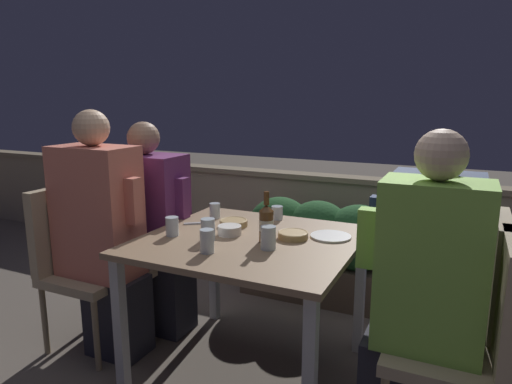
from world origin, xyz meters
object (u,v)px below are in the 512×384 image
person_coral_top (103,235)px  chair_left_near (78,253)px  chair_right_near (476,332)px  person_green_blouse (421,295)px  person_purple_stripe (152,229)px  person_navy_jumper (424,270)px  chair_right_far (471,299)px  chair_left_far (127,238)px  beer_bottle (266,223)px

person_coral_top → chair_left_near: bearing=180.0°
chair_right_near → person_green_blouse: 0.23m
person_purple_stripe → chair_right_near: (1.77, -0.35, -0.09)m
chair_right_near → person_green_blouse: (-0.20, 0.00, 0.11)m
chair_left_near → chair_right_near: same height
person_coral_top → chair_right_near: size_ratio=1.46×
person_purple_stripe → chair_right_near: 1.81m
person_navy_jumper → person_green_blouse: bearing=-86.8°
chair_right_far → chair_right_near: bearing=-86.9°
person_purple_stripe → person_green_blouse: size_ratio=0.98×
chair_left_far → person_navy_jumper: person_navy_jumper is taller
person_purple_stripe → chair_right_near: person_purple_stripe is taller
chair_left_far → person_navy_jumper: size_ratio=0.72×
chair_left_far → person_purple_stripe: size_ratio=0.73×
person_purple_stripe → chair_right_near: bearing=-11.3°
chair_left_near → person_purple_stripe: (0.27, 0.33, 0.09)m
chair_right_far → beer_bottle: size_ratio=3.73×
person_coral_top → chair_right_far: person_coral_top is taller
person_navy_jumper → beer_bottle: bearing=-167.2°
person_green_blouse → chair_left_far: bearing=168.7°
chair_right_near → chair_right_far: same height
chair_left_near → person_navy_jumper: size_ratio=0.72×
chair_left_far → chair_right_near: 2.01m
person_coral_top → person_navy_jumper: bearing=10.0°
person_coral_top → chair_left_far: person_coral_top is taller
chair_left_far → chair_right_far: (1.96, -0.04, 0.00)m
chair_left_far → person_navy_jumper: (1.76, -0.04, 0.10)m
person_navy_jumper → chair_right_near: bearing=-54.6°
chair_left_far → person_green_blouse: person_green_blouse is taller
chair_left_near → chair_right_near: size_ratio=1.00×
chair_left_near → beer_bottle: (1.12, 0.13, 0.28)m
chair_left_near → person_navy_jumper: (1.83, 0.29, 0.10)m
person_navy_jumper → beer_bottle: 0.75m
person_coral_top → chair_left_far: (-0.13, 0.33, -0.13)m
beer_bottle → person_purple_stripe: bearing=166.4°
chair_left_near → chair_left_far: bearing=77.9°
person_coral_top → beer_bottle: bearing=7.8°
person_green_blouse → chair_left_near: bearing=179.3°
chair_left_far → person_purple_stripe: person_purple_stripe is taller
chair_right_near → beer_bottle: bearing=170.9°
person_navy_jumper → person_coral_top: bearing=-170.0°
person_purple_stripe → person_green_blouse: person_green_blouse is taller
chair_left_near → person_coral_top: 0.24m
person_navy_jumper → chair_right_far: bearing=0.0°
chair_left_far → chair_right_far: same height
chair_left_far → person_green_blouse: 1.81m
chair_left_near → chair_right_far: same height
chair_left_far → chair_right_near: bearing=-10.1°
person_purple_stripe → beer_bottle: size_ratio=5.14×
chair_left_far → chair_right_far: 1.96m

